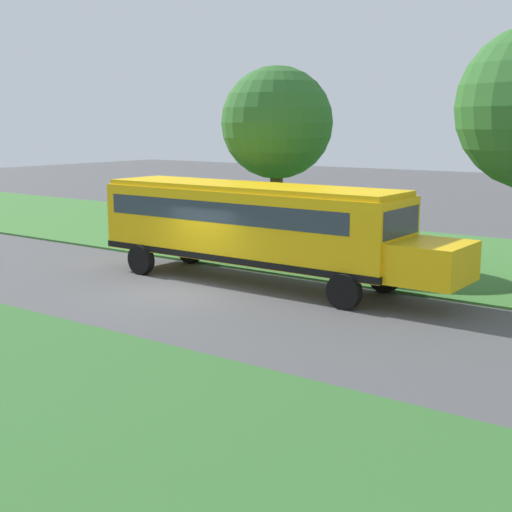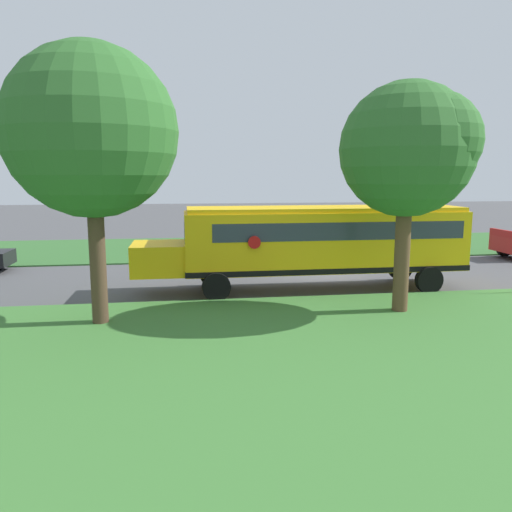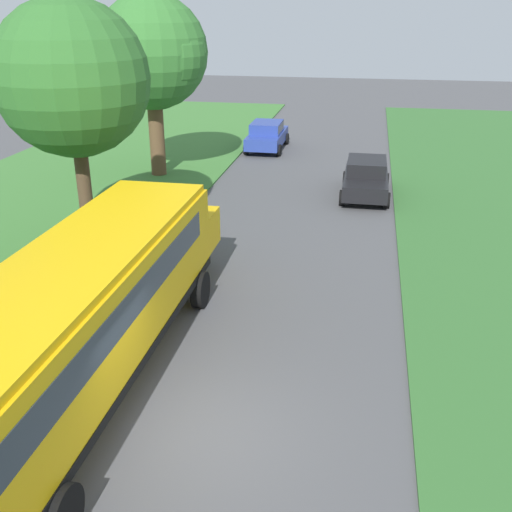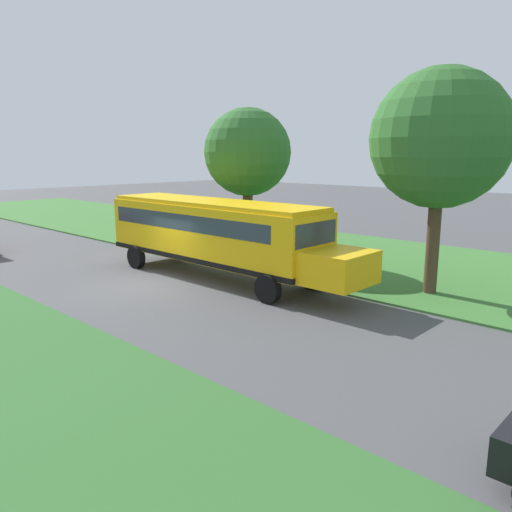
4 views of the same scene
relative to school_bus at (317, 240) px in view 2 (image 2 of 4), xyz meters
The scene contains 6 objects.
ground_plane 3.49m from the school_bus, 24.17° to the right, with size 120.00×120.00×0.00m, color #4C4C4F.
grass_verge 7.67m from the school_bus, behind, with size 12.00×80.00×0.08m, color #3D7533.
grass_far_side 11.87m from the school_bus, ahead, with size 10.00×80.00×0.07m, color #33662D.
school_bus is the anchor object (origin of this frame).
oak_tree_beside_bus 5.29m from the school_bus, 153.19° to the right, with size 4.08×4.08×7.14m.
oak_tree_roadside_mid 9.13m from the school_bus, 115.90° to the left, with size 4.79×4.79×7.91m.
Camera 2 is at (-20.86, 6.21, 4.28)m, focal length 35.00 mm.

